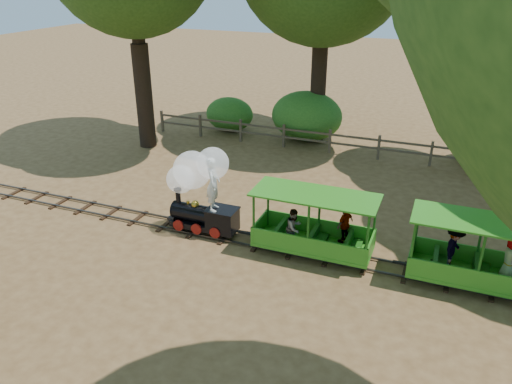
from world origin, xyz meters
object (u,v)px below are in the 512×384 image
at_px(locomotive, 198,184).
at_px(carriage_rear, 478,260).
at_px(carriage_front, 314,231).
at_px(fence, 354,143).

bearing_deg(locomotive, carriage_rear, -0.46).
distance_m(locomotive, carriage_front, 3.52).
bearing_deg(carriage_front, carriage_rear, 0.00).
distance_m(carriage_front, fence, 8.02).
xyz_separation_m(carriage_rear, fence, (-4.59, 8.00, -0.19)).
height_order(locomotive, fence, locomotive).
bearing_deg(locomotive, carriage_front, -0.99).
bearing_deg(carriage_front, locomotive, 179.01).
bearing_deg(fence, carriage_rear, -60.17).
relative_size(carriage_front, fence, 0.18).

